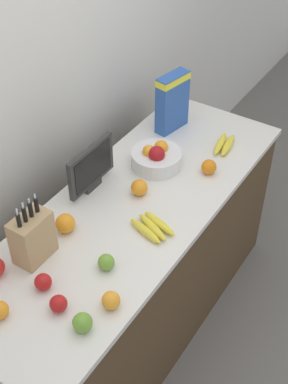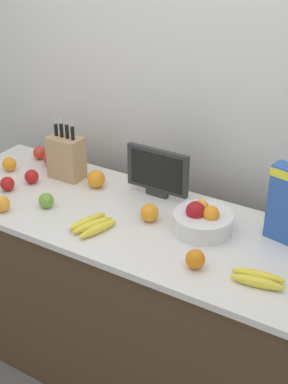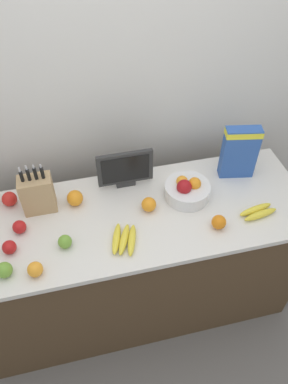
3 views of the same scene
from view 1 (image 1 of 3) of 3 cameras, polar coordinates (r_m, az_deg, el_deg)
ground_plane at (r=3.14m, az=-1.07°, el=-13.82°), size 14.00×14.00×0.00m
wall_back at (r=2.53m, az=-12.22°, el=9.86°), size 9.00×0.06×2.60m
counter at (r=2.79m, az=-1.19°, el=-8.40°), size 1.94×0.69×0.91m
knife_block at (r=2.21m, az=-11.81°, el=-4.75°), size 0.17×0.11×0.31m
small_monitor at (r=2.49m, az=-5.64°, el=2.67°), size 0.31×0.03×0.24m
cereal_box at (r=2.88m, az=3.04°, el=9.77°), size 0.21×0.11×0.32m
fruit_bowl at (r=2.66m, az=1.32°, el=3.68°), size 0.25×0.25×0.14m
banana_bunch_left at (r=2.84m, az=8.55°, el=5.04°), size 0.21×0.11×0.04m
banana_bunch_right at (r=2.33m, az=0.90°, el=-3.77°), size 0.16×0.22×0.04m
apple_near_bananas at (r=2.18m, az=-4.06°, el=-7.48°), size 0.07×0.07×0.07m
apple_front at (r=2.00m, az=-6.58°, el=-13.66°), size 0.08×0.08×0.08m
apple_by_knife_block at (r=2.07m, az=-9.11°, el=-11.68°), size 0.07×0.07×0.07m
apple_rear at (r=2.14m, az=-10.72°, el=-9.41°), size 0.07×0.07×0.07m
orange_front_left at (r=2.05m, az=-3.55°, el=-11.47°), size 0.07×0.07×0.07m
orange_back_center at (r=2.64m, az=6.94°, el=2.67°), size 0.08×0.08×0.08m
orange_near_bowl at (r=2.34m, az=-8.40°, el=-3.33°), size 0.09×0.09×0.09m
orange_by_cereal at (r=2.50m, az=-0.51°, el=0.47°), size 0.08×0.08×0.08m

